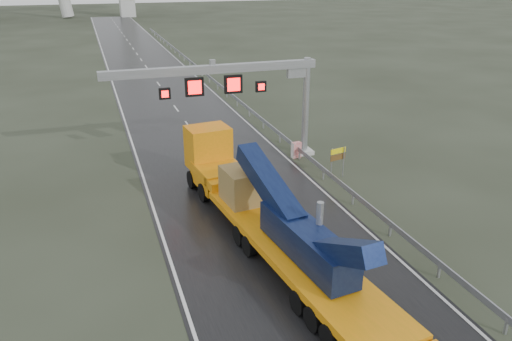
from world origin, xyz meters
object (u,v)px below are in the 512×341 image
object	(u,v)px
heavy_haul_truck	(256,201)
exit_sign_pair	(338,157)
striped_barrier	(296,150)
sign_gantry	(243,85)

from	to	relation	value
heavy_haul_truck	exit_sign_pair	size ratio (longest dim) A/B	9.44
exit_sign_pair	striped_barrier	world-z (taller)	exit_sign_pair
sign_gantry	heavy_haul_truck	bearing A→B (deg)	-103.83
sign_gantry	exit_sign_pair	distance (m)	8.19
sign_gantry	exit_sign_pair	world-z (taller)	sign_gantry
sign_gantry	heavy_haul_truck	size ratio (longest dim) A/B	0.75
striped_barrier	heavy_haul_truck	bearing A→B (deg)	-134.33
exit_sign_pair	striped_barrier	bearing A→B (deg)	90.57
heavy_haul_truck	exit_sign_pair	bearing A→B (deg)	28.24
striped_barrier	exit_sign_pair	bearing A→B (deg)	-86.69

